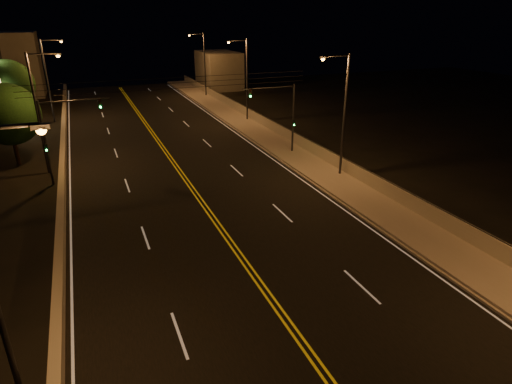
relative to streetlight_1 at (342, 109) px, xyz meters
name	(u,v)px	position (x,y,z in m)	size (l,w,h in m)	color
road	(215,221)	(-11.53, -3.96, -5.52)	(18.00, 120.00, 0.02)	black
sidewalk	(357,194)	(-0.73, -3.96, -5.38)	(3.60, 120.00, 0.30)	gray
curb	(335,199)	(-2.60, -3.96, -5.46)	(0.14, 120.00, 0.15)	gray
parapet_wall	(377,183)	(0.92, -3.96, -4.73)	(0.30, 120.00, 1.00)	gray
jersey_barrier	(60,242)	(-20.63, -3.96, -5.12)	(0.45, 120.00, 0.83)	gray
distant_building_right	(219,70)	(4.97, 47.11, -2.43)	(6.00, 10.00, 6.20)	gray
distant_building_left	(13,65)	(-27.53, 51.24, -0.67)	(8.00, 8.00, 9.73)	gray
parapet_rail	(378,176)	(0.92, -3.96, -4.20)	(0.06, 0.06, 120.00)	black
lane_markings	(216,222)	(-11.53, -4.03, -5.51)	(17.32, 116.00, 0.00)	silver
streetlight_1	(342,109)	(0.00, 0.00, 0.00)	(2.55, 0.28, 9.63)	#2D2D33
streetlight_2	(245,76)	(0.00, 20.92, 0.00)	(2.55, 0.28, 9.63)	#2D2D33
streetlight_3	(203,61)	(0.00, 39.19, 0.00)	(2.55, 0.28, 9.63)	#2D2D33
streetlight_5	(40,106)	(-21.47, 10.06, 0.00)	(2.55, 0.28, 9.63)	#2D2D33
streetlight_6	(49,76)	(-21.47, 29.58, 0.00)	(2.55, 0.28, 9.63)	#2D2D33
traffic_signal_right	(284,112)	(-1.49, 7.05, -1.45)	(5.11, 0.31, 6.52)	#2D2D33
traffic_signal_left	(57,132)	(-20.37, 7.05, -1.45)	(5.11, 0.31, 6.52)	#2D2D33
overhead_wires	(175,83)	(-11.53, 5.54, 1.87)	(22.00, 0.03, 0.83)	black
tree_0	(8,115)	(-24.26, 13.32, -1.09)	(5.20, 5.20, 7.05)	black
tree_2	(9,85)	(-25.82, 29.26, -0.73)	(5.62, 5.62, 7.62)	black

